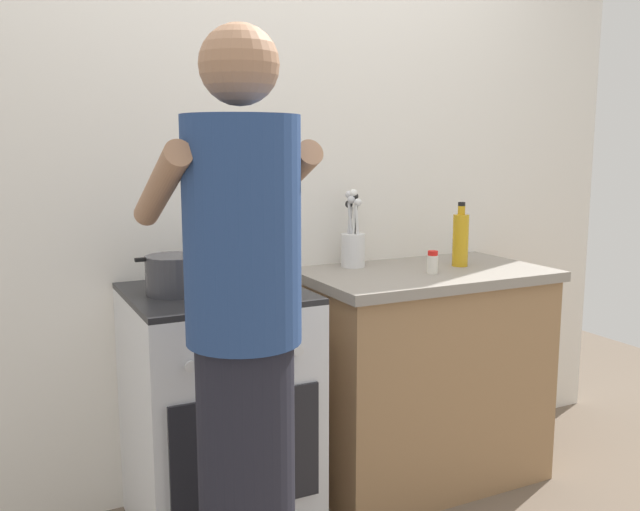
% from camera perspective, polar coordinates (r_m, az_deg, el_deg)
% --- Properties ---
extents(back_wall, '(3.20, 0.10, 2.50)m').
position_cam_1_polar(back_wall, '(2.91, -0.69, 6.15)').
color(back_wall, silver).
rests_on(back_wall, ground).
extents(countertop, '(1.00, 0.60, 0.90)m').
position_cam_1_polar(countertop, '(2.94, 8.63, -9.81)').
color(countertop, '#99724C').
rests_on(countertop, ground).
extents(stove_range, '(0.60, 0.62, 0.90)m').
position_cam_1_polar(stove_range, '(2.56, -8.54, -12.82)').
color(stove_range, silver).
rests_on(stove_range, ground).
extents(pot, '(0.26, 0.20, 0.13)m').
position_cam_1_polar(pot, '(2.38, -12.09, -1.59)').
color(pot, '#38383D').
rests_on(pot, stove_range).
extents(mixing_bowl, '(0.26, 0.26, 0.08)m').
position_cam_1_polar(mixing_bowl, '(2.44, -5.50, -1.73)').
color(mixing_bowl, '#B7B7BC').
rests_on(mixing_bowl, stove_range).
extents(utensil_crock, '(0.10, 0.10, 0.33)m').
position_cam_1_polar(utensil_crock, '(2.85, 2.78, 1.10)').
color(utensil_crock, silver).
rests_on(utensil_crock, countertop).
extents(spice_bottle, '(0.04, 0.04, 0.09)m').
position_cam_1_polar(spice_bottle, '(2.74, 9.41, -0.58)').
color(spice_bottle, silver).
rests_on(spice_bottle, countertop).
extents(oil_bottle, '(0.07, 0.07, 0.27)m').
position_cam_1_polar(oil_bottle, '(2.92, 11.69, 1.37)').
color(oil_bottle, gold).
rests_on(oil_bottle, countertop).
extents(person, '(0.41, 0.50, 1.70)m').
position_cam_1_polar(person, '(1.81, -6.39, -8.34)').
color(person, black).
rests_on(person, ground).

